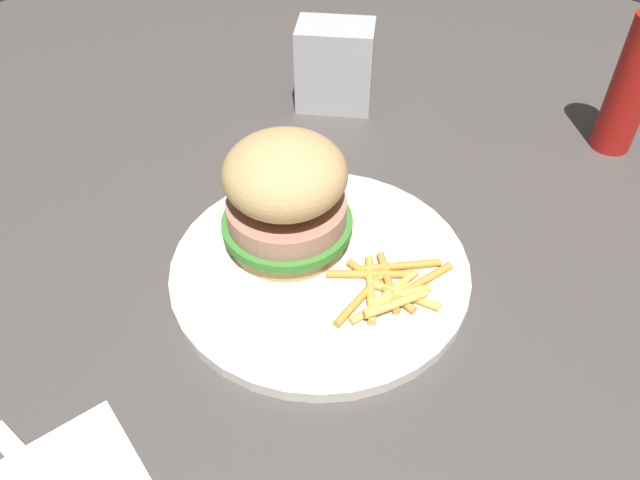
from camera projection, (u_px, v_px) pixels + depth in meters
ground_plane at (316, 286)px, 0.55m from camera, size 1.60×1.60×0.00m
plate at (320, 268)px, 0.56m from camera, size 0.27×0.27×0.01m
sandwich at (286, 195)px, 0.54m from camera, size 0.12×0.12×0.11m
fries_pile at (388, 287)px, 0.53m from camera, size 0.10×0.12×0.01m
napkin_dispenser at (335, 66)px, 0.73m from camera, size 0.11×0.10×0.10m
ketchup_bottle at (632, 86)px, 0.65m from camera, size 0.04×0.04×0.15m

